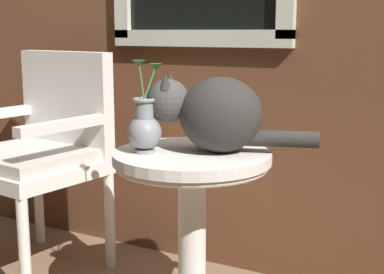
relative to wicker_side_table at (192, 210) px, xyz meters
name	(u,v)px	position (x,y,z in m)	size (l,w,h in m)	color
wicker_side_table	(192,210)	(0.00, 0.00, 0.00)	(0.53, 0.53, 0.63)	silver
wicker_chair	(41,146)	(-0.81, 0.14, 0.11)	(0.59, 0.56, 0.94)	silver
cat	(215,113)	(0.06, 0.04, 0.33)	(0.55, 0.33, 0.26)	#33302D
pewter_vase_with_ivy	(145,126)	(-0.13, -0.09, 0.29)	(0.11, 0.12, 0.30)	gray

